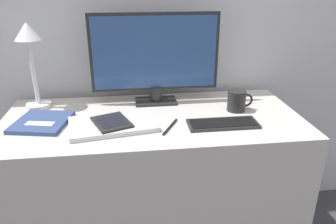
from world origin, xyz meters
The scene contains 9 objects.
desk centered at (0.00, 0.22, 0.36)m, with size 1.26×0.58×0.72m.
monitor centered at (0.03, 0.40, 0.94)m, with size 0.58×0.11×0.41m.
keyboard centered at (0.27, 0.10, 0.73)m, with size 0.28×0.11×0.01m.
laptop centered at (-0.17, 0.15, 0.73)m, with size 0.37×0.26×0.02m.
ereader centered at (-0.17, 0.14, 0.74)m, with size 0.18×0.19×0.01m.
desk_lamp centered at (-0.51, 0.40, 0.98)m, with size 0.11×0.11×0.38m.
notebook centered at (-0.45, 0.21, 0.73)m, with size 0.24×0.25×0.02m.
coffee_mug centered at (0.38, 0.25, 0.76)m, with size 0.11×0.08×0.09m.
pen centered at (0.06, 0.11, 0.72)m, with size 0.08×0.14×0.01m.
Camera 1 is at (-0.10, -1.05, 1.27)m, focal length 35.00 mm.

